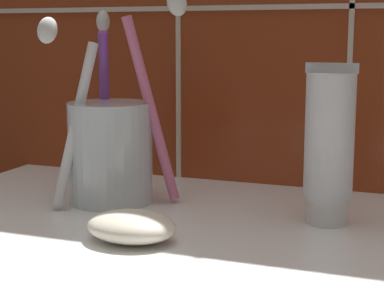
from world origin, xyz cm
name	(u,v)px	position (x,y,z in cm)	size (l,w,h in cm)	color
sink_counter	(292,252)	(0.00, 0.00, 1.00)	(69.12, 34.07, 2.00)	white
toothbrush_cup	(111,147)	(-17.64, 5.14, 7.04)	(11.76, 12.94, 18.86)	silver
toothpaste_tube	(329,146)	(1.74, 5.08, 8.31)	(4.07, 3.88, 12.81)	white
soap_bar	(132,226)	(-10.93, -4.58, 3.12)	(6.81, 5.13, 2.25)	silver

